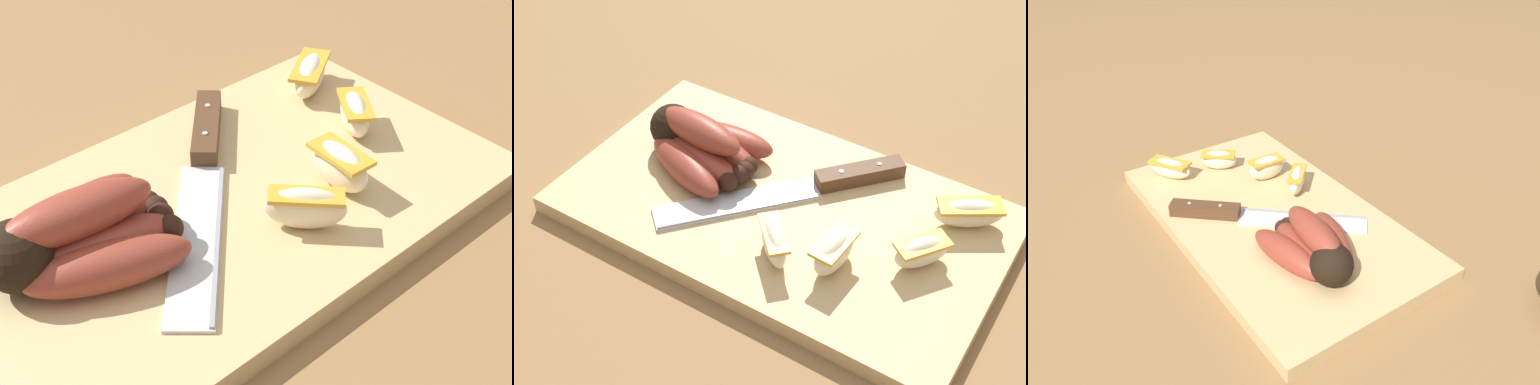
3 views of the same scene
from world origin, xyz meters
The scene contains 8 objects.
ground_plane centered at (0.00, 0.00, 0.00)m, with size 6.00×6.00×0.00m, color olive.
cutting_board centered at (0.01, 0.00, 0.01)m, with size 0.47×0.27×0.02m, color tan.
banana_bunch centered at (0.13, -0.01, 0.04)m, with size 0.14×0.13×0.06m.
chefs_knife centered at (-0.01, -0.04, 0.03)m, with size 0.21×0.23×0.02m.
apple_wedge_near centered at (-0.17, -0.08, 0.04)m, with size 0.07×0.06×0.03m.
apple_wedge_middle centered at (-0.02, 0.07, 0.04)m, with size 0.06×0.06×0.04m.
apple_wedge_far centered at (-0.08, 0.05, 0.04)m, with size 0.03×0.06×0.04m.
apple_wedge_extra centered at (-0.15, 0.00, 0.04)m, with size 0.05×0.06×0.03m.
Camera 2 is at (-0.29, 0.49, 0.56)m, focal length 51.74 mm.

